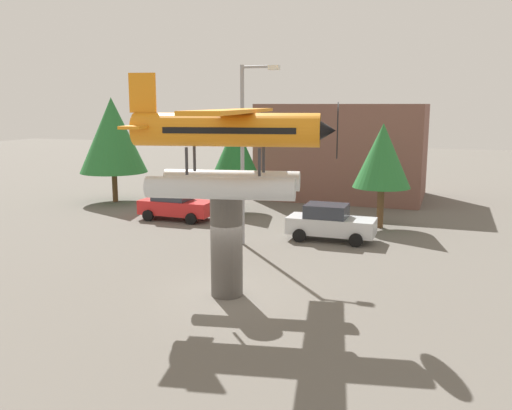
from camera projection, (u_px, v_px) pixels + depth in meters
name	position (u px, v px, depth m)	size (l,w,h in m)	color
ground_plane	(227.00, 295.00, 19.05)	(140.00, 140.00, 0.00)	#605B54
display_pedestal	(227.00, 245.00, 18.73)	(1.10, 1.10, 3.54)	#4C4742
floatplane_monument	(229.00, 144.00, 18.09)	(7.14, 10.42, 4.00)	silver
car_near_red	(176.00, 204.00, 31.36)	(4.20, 2.02, 1.76)	red
car_mid_silver	(330.00, 222.00, 26.59)	(4.20, 2.02, 1.76)	silver
streetlight_primary	(246.00, 143.00, 25.07)	(1.84, 0.28, 8.26)	gray
storefront_building	(344.00, 151.00, 38.89)	(11.07, 7.46, 6.55)	brown
tree_west	(112.00, 135.00, 36.55)	(4.48, 4.48, 6.99)	brown
tree_east	(235.00, 150.00, 33.44)	(2.94, 2.94, 5.43)	brown
tree_center_back	(382.00, 156.00, 28.80)	(3.04, 3.04, 5.56)	brown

